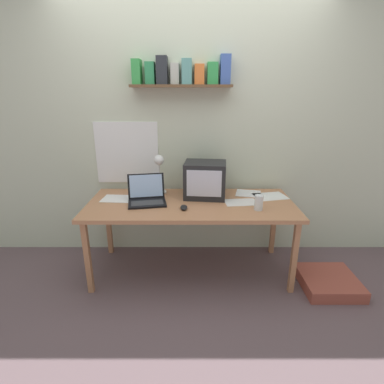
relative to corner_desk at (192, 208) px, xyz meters
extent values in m
plane|color=#665157|center=(0.00, 0.00, -0.65)|extent=(12.00, 12.00, 0.00)
cube|color=beige|center=(0.00, 0.47, 0.65)|extent=(5.60, 0.06, 2.60)
cube|color=white|center=(-0.64, 0.44, 0.42)|extent=(0.63, 0.01, 0.61)
cube|color=brown|center=(-0.09, 0.35, 1.05)|extent=(0.92, 0.18, 0.02)
cube|color=green|center=(-0.49, 0.37, 1.17)|extent=(0.07, 0.15, 0.21)
cube|color=#308E56|center=(-0.37, 0.38, 1.16)|extent=(0.08, 0.12, 0.19)
cube|color=#272A30|center=(-0.26, 0.37, 1.18)|extent=(0.10, 0.15, 0.24)
cube|color=beige|center=(-0.14, 0.38, 1.15)|extent=(0.08, 0.12, 0.18)
cube|color=#5B9B96|center=(-0.04, 0.36, 1.17)|extent=(0.09, 0.16, 0.21)
cube|color=orange|center=(0.08, 0.37, 1.15)|extent=(0.09, 0.13, 0.17)
cube|color=green|center=(0.20, 0.38, 1.15)|extent=(0.09, 0.12, 0.19)
cube|color=#4160B3|center=(0.31, 0.38, 1.19)|extent=(0.09, 0.12, 0.25)
cube|color=#B97B53|center=(0.00, 0.00, 0.03)|extent=(1.85, 0.79, 0.03)
cube|color=#B97B53|center=(-0.86, -0.33, -0.32)|extent=(0.04, 0.05, 0.67)
cube|color=#B97B53|center=(0.86, -0.33, -0.32)|extent=(0.04, 0.05, 0.67)
cube|color=#B97B53|center=(-0.86, 0.33, -0.32)|extent=(0.04, 0.05, 0.67)
cube|color=#B97B53|center=(0.86, 0.33, -0.32)|extent=(0.04, 0.05, 0.67)
cube|color=#232326|center=(0.13, 0.16, 0.22)|extent=(0.41, 0.34, 0.33)
cube|color=silver|center=(0.12, 0.01, 0.23)|extent=(0.31, 0.04, 0.24)
cube|color=black|center=(-0.39, -0.04, 0.06)|extent=(0.36, 0.28, 0.02)
cube|color=#38383A|center=(-0.39, -0.06, 0.07)|extent=(0.30, 0.17, 0.00)
cube|color=black|center=(-0.41, 0.10, 0.18)|extent=(0.34, 0.12, 0.22)
cube|color=#A8C3EF|center=(-0.41, 0.10, 0.18)|extent=(0.30, 0.11, 0.20)
cylinder|color=white|center=(-0.31, 0.28, 0.06)|extent=(0.13, 0.13, 0.01)
cylinder|color=white|center=(-0.31, 0.28, 0.23)|extent=(0.02, 0.02, 0.33)
sphere|color=white|center=(-0.30, 0.22, 0.39)|extent=(0.09, 0.09, 0.09)
cylinder|color=white|center=(0.57, -0.17, 0.12)|extent=(0.07, 0.07, 0.13)
cylinder|color=yellow|center=(0.57, -0.17, 0.10)|extent=(0.06, 0.06, 0.09)
ellipsoid|color=black|center=(-0.06, -0.16, 0.07)|extent=(0.06, 0.11, 0.03)
cube|color=white|center=(0.45, 0.00, 0.05)|extent=(0.30, 0.21, 0.00)
cube|color=white|center=(-0.68, 0.10, 0.05)|extent=(0.30, 0.23, 0.00)
cube|color=white|center=(0.76, 0.16, 0.05)|extent=(0.33, 0.28, 0.00)
cube|color=white|center=(0.56, 0.25, 0.05)|extent=(0.28, 0.26, 0.00)
cube|color=#A34C3D|center=(1.22, -0.27, -0.60)|extent=(0.48, 0.48, 0.10)
camera|label=1|loc=(0.01, -2.52, 1.01)|focal=28.00mm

